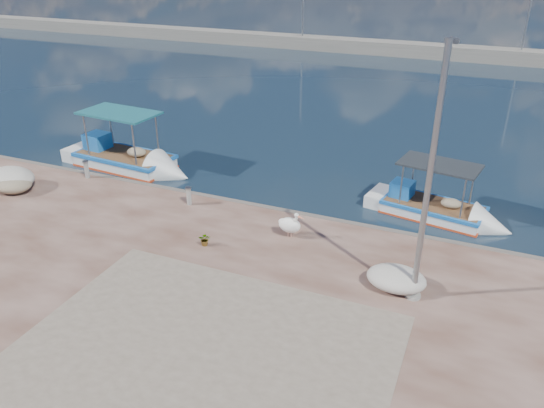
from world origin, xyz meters
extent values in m
plane|color=#162635|center=(0.00, 0.00, 0.00)|extent=(1400.00, 1400.00, 0.00)
cube|color=gray|center=(1.00, -3.00, 0.50)|extent=(9.00, 7.00, 0.01)
cube|color=gray|center=(0.00, 40.00, 0.60)|extent=(120.00, 2.20, 1.20)
cylinder|color=gray|center=(-12.00, 40.00, 4.00)|extent=(0.16, 0.16, 7.00)
cylinder|color=gray|center=(8.00, 40.00, 4.00)|extent=(0.16, 0.16, 7.00)
cube|color=white|center=(-8.91, 7.27, 0.08)|extent=(6.49, 2.57, 1.04)
cube|color=#1B61B2|center=(-8.91, 7.27, 0.55)|extent=(4.72, 2.49, 0.15)
cube|color=#AE3515|center=(-8.91, 7.27, 0.02)|extent=(4.72, 2.47, 0.13)
cube|color=#1B61B2|center=(-10.50, 7.39, 0.99)|extent=(1.06, 1.06, 0.77)
cube|color=#185460|center=(-8.91, 7.27, 2.57)|extent=(3.63, 2.24, 0.09)
cube|color=white|center=(5.04, 7.71, 0.07)|extent=(5.39, 2.56, 0.85)
cube|color=#1B61B2|center=(5.04, 7.71, 0.45)|extent=(3.97, 2.36, 0.12)
cube|color=#AE3515|center=(5.04, 7.71, 0.02)|extent=(3.97, 2.34, 0.11)
cube|color=#1B61B2|center=(3.77, 7.93, 0.80)|extent=(0.93, 0.93, 0.62)
cube|color=#1F2328|center=(5.04, 7.71, 2.10)|extent=(3.08, 2.07, 0.07)
cylinder|color=tan|center=(0.83, 3.25, 0.62)|extent=(0.03, 0.03, 0.25)
cylinder|color=tan|center=(0.95, 3.21, 0.62)|extent=(0.03, 0.03, 0.25)
ellipsoid|color=white|center=(0.89, 3.23, 0.94)|extent=(0.84, 0.63, 0.53)
cylinder|color=white|center=(1.11, 3.17, 1.21)|extent=(0.19, 0.14, 0.45)
sphere|color=white|center=(1.14, 3.16, 1.40)|extent=(0.15, 0.15, 0.15)
cone|color=#EA7A5B|center=(1.31, 3.12, 1.37)|extent=(0.37, 0.17, 0.11)
cylinder|color=gray|center=(5.29, 1.40, 4.00)|extent=(0.16, 0.16, 7.00)
cylinder|color=gray|center=(5.29, 1.40, 0.55)|extent=(0.44, 0.44, 0.10)
cube|color=gray|center=(5.29, 2.05, 7.35)|extent=(0.35, 0.18, 0.12)
cylinder|color=gray|center=(-3.51, 4.05, 0.84)|extent=(0.18, 0.18, 0.68)
cylinder|color=gray|center=(-3.51, 4.05, 1.18)|extent=(0.23, 0.23, 0.06)
cylinder|color=gray|center=(-8.79, 4.60, 0.86)|extent=(0.19, 0.19, 0.73)
cylinder|color=gray|center=(-8.79, 4.60, 1.23)|extent=(0.25, 0.25, 0.06)
imported|color=#33722D|center=(-1.46, 1.63, 0.72)|extent=(0.49, 0.45, 0.44)
ellipsoid|color=silver|center=(-10.92, 2.63, 0.92)|extent=(2.05, 1.49, 0.84)
ellipsoid|color=silver|center=(4.75, 1.64, 0.82)|extent=(1.69, 1.27, 0.63)
ellipsoid|color=tan|center=(-10.57, 2.34, 0.82)|extent=(1.65, 1.28, 0.64)
camera|label=1|loc=(6.39, -11.33, 9.37)|focal=35.00mm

